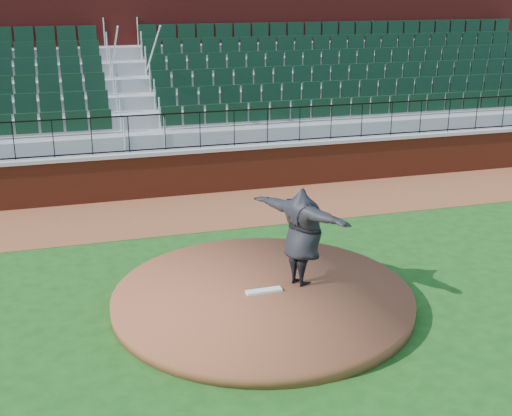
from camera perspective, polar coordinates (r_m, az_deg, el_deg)
The scene contains 10 objects.
ground at distance 12.77m, azimuth 1.91°, elevation -7.61°, with size 90.00×90.00×0.00m, color #174B15.
warning_track at distance 17.59m, azimuth -3.58°, elevation -0.12°, with size 34.00×3.20×0.01m, color brown.
field_wall at distance 18.92m, azimuth -4.70°, elevation 3.07°, with size 34.00×0.35×1.20m, color maroon.
wall_cap at distance 18.75m, azimuth -4.75°, elevation 4.99°, with size 34.00×0.45×0.10m, color #B7B7B7.
wall_railing at distance 18.63m, azimuth -4.80°, elevation 6.63°, with size 34.00×0.05×1.00m, color black, non-canonical shape.
seating_stands at distance 21.18m, azimuth -6.36°, elevation 9.40°, with size 34.00×5.10×4.60m, color gray, non-canonical shape.
concourse_wall at distance 23.85m, azimuth -7.63°, elevation 11.46°, with size 34.00×0.50×5.50m, color maroon.
pitchers_mound at distance 12.43m, azimuth 0.58°, elevation -7.71°, with size 5.53×5.53×0.25m, color brown.
pitching_rubber at distance 12.37m, azimuth 0.68°, elevation -7.09°, with size 0.67×0.17×0.04m, color white.
pitcher at distance 12.39m, azimuth 3.98°, elevation -2.45°, with size 2.32×0.63×1.89m, color black.
Camera 1 is at (-3.63, -10.87, 5.62)m, focal length 46.85 mm.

